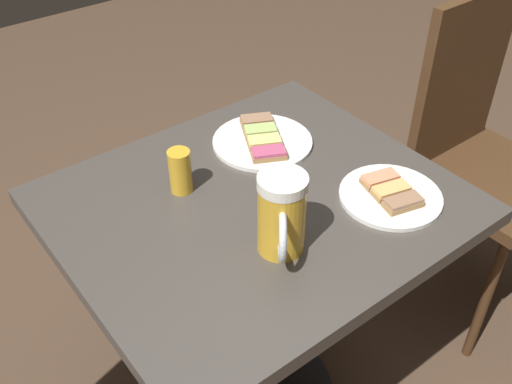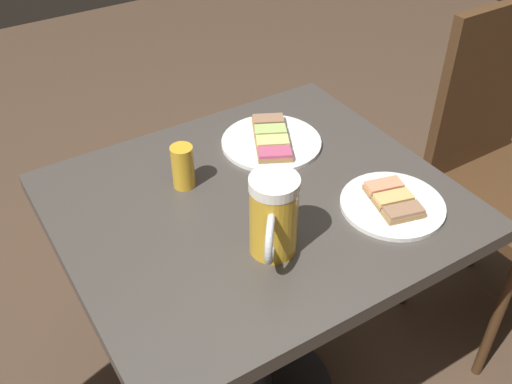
{
  "view_description": "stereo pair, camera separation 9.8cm",
  "coord_description": "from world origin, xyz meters",
  "px_view_note": "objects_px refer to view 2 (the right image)",
  "views": [
    {
      "loc": [
        0.59,
        0.76,
        1.51
      ],
      "look_at": [
        0.0,
        0.0,
        0.74
      ],
      "focal_mm": 41.64,
      "sensor_mm": 36.0,
      "label": 1
    },
    {
      "loc": [
        0.51,
        0.82,
        1.51
      ],
      "look_at": [
        0.0,
        0.0,
        0.74
      ],
      "focal_mm": 41.64,
      "sensor_mm": 36.0,
      "label": 2
    }
  ],
  "objects_px": {
    "beer_mug": "(273,217)",
    "cafe_chair": "(498,161)",
    "plate_near": "(271,141)",
    "plate_far": "(393,203)",
    "beer_glass_small": "(183,167)"
  },
  "relations": [
    {
      "from": "plate_far",
      "to": "cafe_chair",
      "type": "distance_m",
      "value": 0.56
    },
    {
      "from": "beer_glass_small",
      "to": "plate_near",
      "type": "bearing_deg",
      "value": -172.34
    },
    {
      "from": "beer_glass_small",
      "to": "beer_mug",
      "type": "bearing_deg",
      "value": 100.98
    },
    {
      "from": "plate_near",
      "to": "beer_glass_small",
      "type": "distance_m",
      "value": 0.25
    },
    {
      "from": "beer_mug",
      "to": "cafe_chair",
      "type": "xyz_separation_m",
      "value": [
        -0.8,
        -0.09,
        -0.24
      ]
    },
    {
      "from": "plate_far",
      "to": "cafe_chair",
      "type": "relative_size",
      "value": 0.22
    },
    {
      "from": "plate_far",
      "to": "beer_glass_small",
      "type": "xyz_separation_m",
      "value": [
        0.33,
        -0.29,
        0.04
      ]
    },
    {
      "from": "cafe_chair",
      "to": "beer_glass_small",
      "type": "bearing_deg",
      "value": -11.85
    },
    {
      "from": "beer_mug",
      "to": "cafe_chair",
      "type": "relative_size",
      "value": 0.17
    },
    {
      "from": "plate_far",
      "to": "beer_glass_small",
      "type": "height_order",
      "value": "beer_glass_small"
    },
    {
      "from": "beer_mug",
      "to": "beer_glass_small",
      "type": "xyz_separation_m",
      "value": [
        0.05,
        -0.27,
        -0.03
      ]
    },
    {
      "from": "plate_near",
      "to": "plate_far",
      "type": "distance_m",
      "value": 0.34
    },
    {
      "from": "beer_glass_small",
      "to": "cafe_chair",
      "type": "xyz_separation_m",
      "value": [
        -0.86,
        0.17,
        -0.2
      ]
    },
    {
      "from": "plate_near",
      "to": "beer_glass_small",
      "type": "height_order",
      "value": "beer_glass_small"
    },
    {
      "from": "beer_glass_small",
      "to": "cafe_chair",
      "type": "distance_m",
      "value": 0.9
    }
  ]
}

